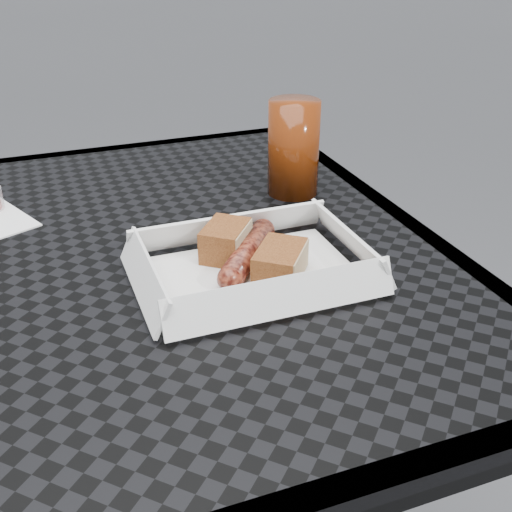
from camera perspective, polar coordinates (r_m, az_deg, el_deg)
The scene contains 7 objects.
patio_table at distance 0.79m, azimuth -13.14°, elevation -5.23°, with size 0.80×0.80×0.74m.
food_tray at distance 0.70m, azimuth -0.29°, elevation -1.65°, with size 0.22×0.15×0.00m, color white.
bratwurst at distance 0.71m, azimuth -0.74°, elevation 0.29°, with size 0.10×0.12×0.03m.
bread_near at distance 0.72m, azimuth -2.73°, elevation 1.35°, with size 0.06×0.04×0.04m, color brown.
bread_far at distance 0.68m, azimuth 2.13°, elevation -0.59°, with size 0.07×0.04×0.03m, color brown.
veg_garnish at distance 0.68m, azimuth 6.21°, elevation -2.56°, with size 0.03×0.03×0.00m.
drink_glass at distance 0.89m, azimuth 3.36°, elevation 9.56°, with size 0.07×0.07×0.13m, color #581F07.
Camera 1 is at (-0.06, -0.66, 1.10)m, focal length 45.00 mm.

